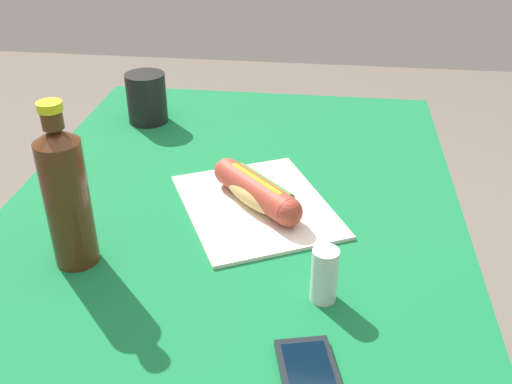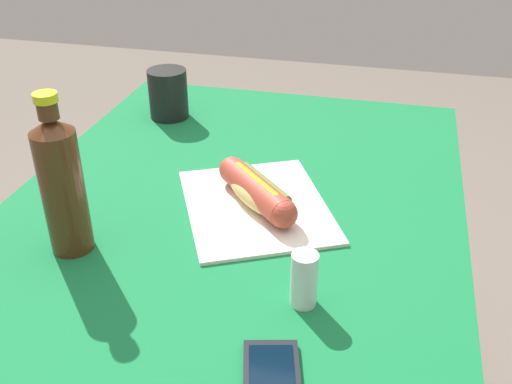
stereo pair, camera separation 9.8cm
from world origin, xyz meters
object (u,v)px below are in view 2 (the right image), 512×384
Objects in this scene: hot_dog at (256,191)px; drinking_cup at (168,94)px; cell_phone at (272,382)px; salt_shaker at (304,279)px; soda_bottle at (62,184)px.

hot_dog is 0.43m from drinking_cup.
salt_shaker reaches higher than cell_phone.
hot_dog is 0.67× the size of soda_bottle.
soda_bottle reaches higher than hot_dog.
cell_phone is 1.71× the size of salt_shaker.
salt_shaker is at bearing 36.25° from drinking_cup.
cell_phone is 0.55× the size of soda_bottle.
soda_bottle is at bearing -53.58° from hot_dog.
salt_shaker is at bearing 176.27° from cell_phone.
hot_dog is 1.23× the size of cell_phone.
cell_phone is at bearing 61.95° from soda_bottle.
drinking_cup is (-0.51, -0.04, -0.06)m from soda_bottle.
drinking_cup is at bearing -175.49° from soda_bottle.
hot_dog is 0.25m from salt_shaker.
cell_phone is (0.37, 0.11, -0.03)m from hot_dog.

